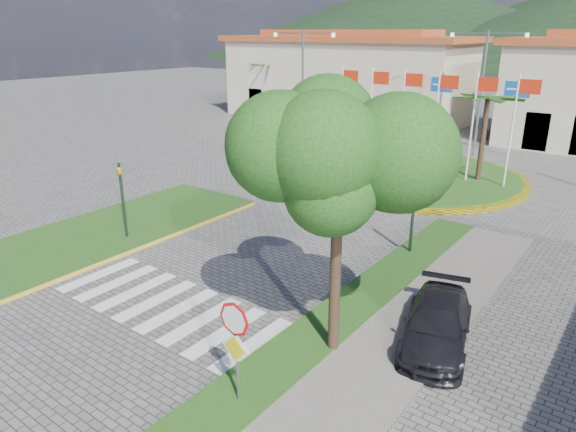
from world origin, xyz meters
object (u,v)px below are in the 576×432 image
Objects in this scene: car_dark_a at (358,130)px; car_dark_b at (514,136)px; white_van at (331,112)px; roundabout_island at (410,175)px; car_side_right at (437,324)px; deciduous_tree at (339,160)px; stop_sign at (235,338)px.

car_dark_a reaches higher than car_dark_b.
white_van is 9.48m from car_dark_a.
roundabout_island is 11.33m from car_dark_a.
roundabout_island is 16.77m from car_side_right.
deciduous_tree is 37.86m from white_van.
white_van is 16.97m from car_dark_b.
deciduous_tree reaches higher than car_dark_b.
stop_sign is 0.54× the size of white_van.
stop_sign is at bearing -76.27° from roundabout_island.
roundabout_island is at bearing -125.66° from car_dark_a.
car_dark_a is (-12.90, 28.04, -1.10)m from stop_sign.
stop_sign is 39.90m from white_van.
deciduous_tree reaches higher than car_dark_a.
deciduous_tree is 5.38m from car_side_right.
stop_sign is 0.65× the size of car_dark_a.
roundabout_island is 20.80m from white_van.
roundabout_island is at bearing 107.91° from deciduous_tree.
car_dark_a is 1.03× the size of car_dark_b.
white_van is at bearing 95.42° from car_dark_b.
car_dark_a is (6.69, -6.71, 0.00)m from white_van.
car_dark_a is at bearing 114.71° from stop_sign.
white_van is at bearing 122.49° from deciduous_tree.
stop_sign is 0.68× the size of car_dark_b.
white_van is 37.08m from car_side_right.
car_side_right is (2.60, 5.04, -1.20)m from stop_sign.
stop_sign is 0.65× the size of car_side_right.
roundabout_island is 3.14× the size of car_dark_a.
car_dark_a is at bearing -149.61° from white_van.
deciduous_tree is at bearing -150.28° from car_side_right.
car_dark_b is (2.20, 13.21, 0.47)m from roundabout_island.
car_dark_b is (10.21, 5.21, -0.04)m from car_dark_a.
roundabout_island is 2.57× the size of white_van.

